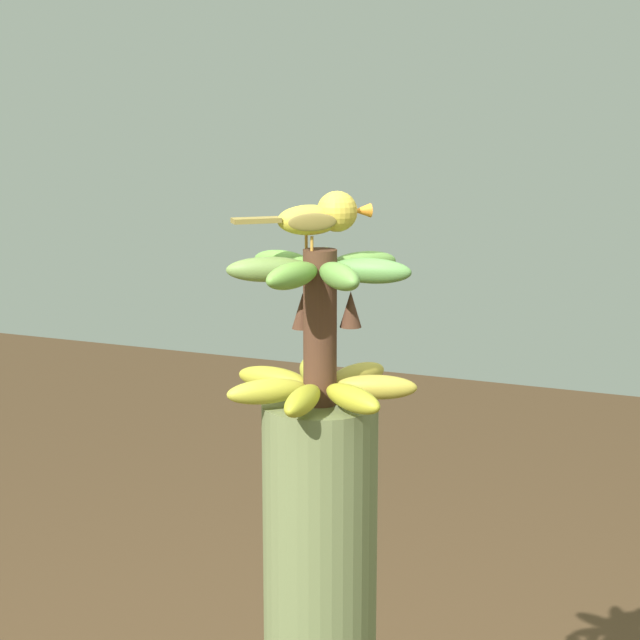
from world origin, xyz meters
name	(u,v)px	position (x,y,z in m)	size (l,w,h in m)	color
banana_bunch	(320,327)	(0.00, 0.00, 1.15)	(0.32, 0.32, 0.26)	#4C2D1E
perched_bird	(322,216)	(-0.01, 0.00, 1.33)	(0.17, 0.19, 0.09)	#C68933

